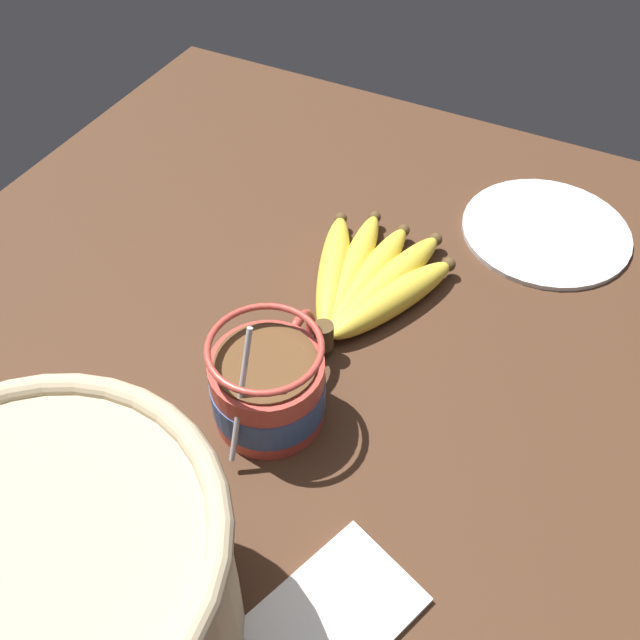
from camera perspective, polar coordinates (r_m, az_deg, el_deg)
table at (r=70.77cm, az=1.32°, el=-5.84°), size 102.34×102.34×3.15cm
coffee_mug at (r=64.34cm, az=-4.13°, el=-5.33°), size 15.61×10.41×13.92cm
banana_bunch at (r=76.73cm, az=3.77°, el=3.12°), size 21.89×17.11×4.07cm
woven_basket at (r=53.09cm, az=-20.80°, el=-19.81°), size 25.52×25.52×16.37cm
napkin at (r=58.44cm, az=1.17°, el=-22.43°), size 14.82×12.62×0.60cm
small_plate at (r=88.85cm, az=17.62°, el=6.80°), size 19.66×19.66×0.60cm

